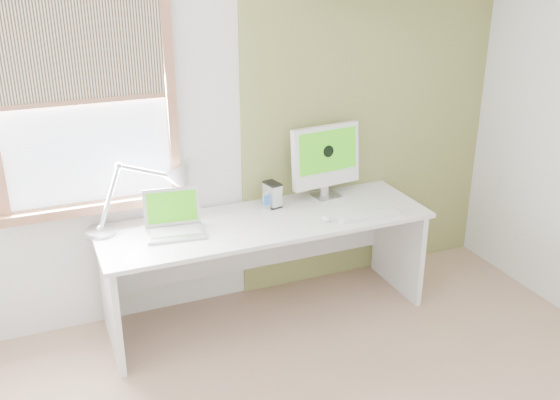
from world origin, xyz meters
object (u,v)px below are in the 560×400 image
external_drive (272,194)px  imac (326,158)px  desk (263,242)px  laptop (174,221)px  desk_lamp (165,187)px

external_drive → imac: bearing=3.6°
desk → laptop: (-0.60, 0.00, 0.26)m
desk_lamp → external_drive: desk_lamp is taller
laptop → imac: size_ratio=0.73×
external_drive → imac: (0.42, 0.03, 0.21)m
external_drive → desk_lamp: bearing=176.9°
desk_lamp → desk: bearing=-16.7°
desk_lamp → external_drive: (0.73, -0.04, -0.15)m
desk → laptop: 0.65m
imac → desk: bearing=-163.1°
laptop → desk: bearing=-0.2°
desk → desk_lamp: (-0.60, 0.18, 0.43)m
desk_lamp → laptop: (0.00, -0.18, -0.17)m
laptop → imac: 1.18m
desk_lamp → imac: bearing=-0.7°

